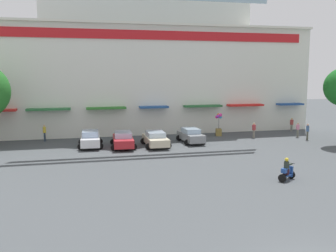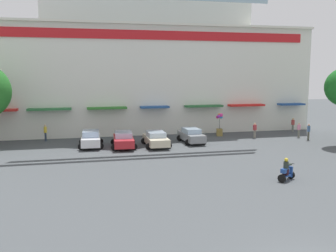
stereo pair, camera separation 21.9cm
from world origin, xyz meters
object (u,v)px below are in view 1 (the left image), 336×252
Objects in this scene: parked_car_0 at (90,139)px; pedestrian_1 at (292,124)px; pedestrian_2 at (254,129)px; pedestrian_4 at (44,132)px; parked_car_2 at (155,139)px; parked_car_1 at (123,140)px; pedestrian_0 at (308,131)px; parked_car_3 at (191,135)px; balloon_vendor_cart at (219,126)px; pedestrian_3 at (298,129)px; scooter_rider_3 at (287,171)px.

pedestrian_1 is at bearing 10.25° from parked_car_0.
pedestrian_2 is 21.74m from pedestrian_4.
pedestrian_1 is (17.56, 5.27, 0.18)m from parked_car_2.
pedestrian_4 reaches higher than pedestrian_1.
pedestrian_0 is at bearing -1.20° from parked_car_1.
parked_car_3 is (6.84, 0.94, -0.01)m from parked_car_1.
pedestrian_2 is at bearing -153.83° from pedestrian_1.
parked_car_0 is 0.90× the size of parked_car_2.
parked_car_1 reaches higher than parked_car_3.
pedestrian_4 is at bearing 163.92° from parked_car_3.
balloon_vendor_cart is (-7.94, 4.68, 0.07)m from pedestrian_0.
pedestrian_1 is at bearing 67.03° from pedestrian_3.
parked_car_0 is 6.05m from pedestrian_4.
pedestrian_4 is (-26.31, 3.75, 0.09)m from pedestrian_3.
balloon_vendor_cart reaches higher than parked_car_2.
pedestrian_2 is at bearing 10.75° from parked_car_2.
parked_car_3 is (3.79, 1.06, 0.01)m from parked_car_2.
scooter_rider_3 is 0.89× the size of pedestrian_0.
pedestrian_2 is (5.16, 15.17, 0.28)m from scooter_rider_3.
parked_car_2 is at bearing -169.25° from pedestrian_2.
pedestrian_3 is 8.44m from balloon_vendor_cart.
pedestrian_4 is (-26.37, 5.43, 0.01)m from pedestrian_0.
pedestrian_1 is 0.95× the size of pedestrian_4.
pedestrian_4 is (-4.41, 4.13, 0.21)m from parked_car_0.
pedestrian_2 is (-6.42, -3.16, 0.01)m from pedestrian_1.
pedestrian_2 is (14.18, 2.00, 0.16)m from parked_car_1.
balloon_vendor_cart is (-7.89, 3.00, 0.15)m from pedestrian_3.
parked_car_2 is (3.04, -0.12, -0.02)m from parked_car_1.
pedestrian_1 reaches higher than parked_car_3.
pedestrian_3 is at bearing 1.00° from parked_car_0.
pedestrian_2 is at bearing 3.68° from parked_car_0.
parked_car_3 is at bearing -171.80° from pedestrian_2.
parked_car_0 is at bearing -179.00° from pedestrian_3.
pedestrian_2 is (-4.84, 2.40, -0.07)m from pedestrian_0.
pedestrian_3 is 0.93× the size of pedestrian_4.
pedestrian_4 is at bearing 177.68° from balloon_vendor_cart.
balloon_vendor_cart is at bearing 83.29° from scooter_rider_3.
scooter_rider_3 is at bearing -81.20° from parked_car_3.
parked_car_0 is at bearing -43.11° from pedestrian_4.
scooter_rider_3 is (11.96, -14.06, -0.15)m from parked_car_0.
pedestrian_3 reaches higher than parked_car_2.
parked_car_0 is 1.60× the size of balloon_vendor_cart.
pedestrian_0 is 5.78m from pedestrian_1.
balloon_vendor_cart is (4.24, 3.34, 0.31)m from parked_car_3.
pedestrian_1 reaches higher than parked_car_2.
scooter_rider_3 is at bearing -48.02° from pedestrian_4.
parked_car_3 is 2.64× the size of pedestrian_2.
parked_car_3 is at bearing 15.57° from parked_car_2.
parked_car_3 is (9.77, 0.04, -0.04)m from parked_car_0.
pedestrian_2 reaches higher than parked_car_0.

